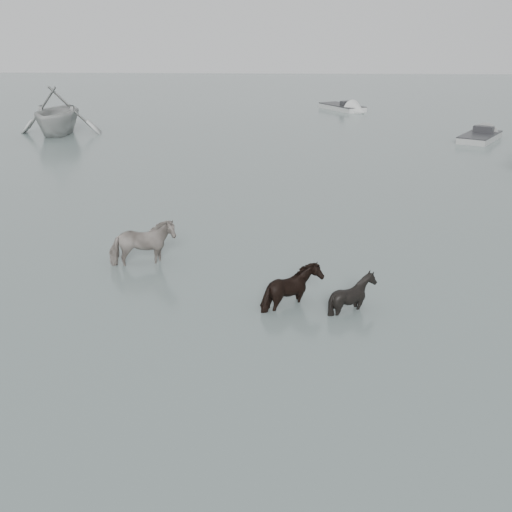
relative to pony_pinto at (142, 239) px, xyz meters
name	(u,v)px	position (x,y,z in m)	size (l,w,h in m)	color
ground	(215,292)	(2.26, -1.85, -0.79)	(140.00, 140.00, 0.00)	#4D5C58
pony_pinto	(142,239)	(0.00, 0.00, 0.00)	(0.85, 1.87, 1.58)	black
pony_dark	(293,281)	(4.26, -2.67, -0.10)	(1.37, 1.18, 1.38)	black
pony_black	(353,285)	(5.71, -2.76, -0.16)	(1.02, 1.15, 1.27)	black
rowboat_trail	(57,109)	(-9.68, 21.69, 0.73)	(5.00, 5.79, 3.05)	#A8ABA8
skiff_port	(480,134)	(15.41, 20.68, -0.42)	(5.23, 1.60, 0.75)	gray
skiff_mid	(342,105)	(8.54, 33.71, -0.42)	(5.65, 1.60, 0.75)	#ACAEAB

